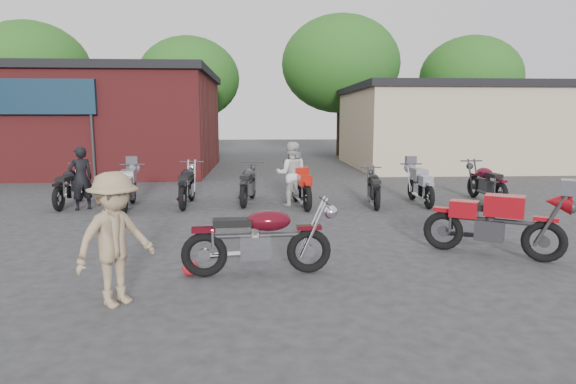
{
  "coord_description": "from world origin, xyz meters",
  "views": [
    {
      "loc": [
        -0.87,
        -7.33,
        2.27
      ],
      "look_at": [
        -0.35,
        1.55,
        0.9
      ],
      "focal_mm": 30.0,
      "sensor_mm": 36.0,
      "label": 1
    }
  ],
  "objects": [
    {
      "name": "row_bike_4",
      "position": [
        0.19,
        4.98,
        0.61
      ],
      "size": [
        0.92,
        2.17,
        1.22
      ],
      "primitive_type": null,
      "rotation": [
        0.0,
        0.0,
        1.68
      ],
      "color": "#AC190E",
      "rests_on": "ground"
    },
    {
      "name": "row_bike_7",
      "position": [
        5.31,
        5.37,
        0.59
      ],
      "size": [
        0.74,
        2.05,
        1.18
      ],
      "primitive_type": null,
      "rotation": [
        0.0,
        0.0,
        1.61
      ],
      "color": "#4F091C",
      "rests_on": "ground"
    },
    {
      "name": "sportbike",
      "position": [
        2.98,
        0.19,
        0.62
      ],
      "size": [
        2.19,
        1.73,
        1.24
      ],
      "primitive_type": null,
      "rotation": [
        0.0,
        0.0,
        -0.56
      ],
      "color": "#A50D17",
      "rests_on": "ground"
    },
    {
      "name": "vintage_motorcycle",
      "position": [
        -0.88,
        -0.55,
        0.61
      ],
      "size": [
        2.14,
        0.84,
        1.22
      ],
      "primitive_type": null,
      "rotation": [
        0.0,
        0.0,
        0.07
      ],
      "color": "#4D0914",
      "rests_on": "ground"
    },
    {
      "name": "person_light",
      "position": [
        -0.06,
        5.03,
        0.83
      ],
      "size": [
        0.85,
        0.69,
        1.67
      ],
      "primitive_type": "imported",
      "rotation": [
        0.0,
        0.0,
        3.07
      ],
      "color": "silver",
      "rests_on": "ground"
    },
    {
      "name": "stucco_building",
      "position": [
        8.5,
        15.0,
        1.75
      ],
      "size": [
        10.0,
        8.0,
        3.5
      ],
      "primitive_type": "cube",
      "color": "tan",
      "rests_on": "ground"
    },
    {
      "name": "tree_0",
      "position": [
        -14.0,
        22.0,
        4.1
      ],
      "size": [
        6.56,
        6.56,
        8.2
      ],
      "primitive_type": null,
      "color": "#1A4913",
      "rests_on": "ground"
    },
    {
      "name": "tree_3",
      "position": [
        12.0,
        22.0,
        3.8
      ],
      "size": [
        6.08,
        6.08,
        7.6
      ],
      "primitive_type": null,
      "color": "#1A4913",
      "rests_on": "ground"
    },
    {
      "name": "person_dark",
      "position": [
        -5.31,
        4.79,
        0.79
      ],
      "size": [
        0.69,
        0.64,
        1.58
      ],
      "primitive_type": "imported",
      "rotation": [
        0.0,
        0.0,
        3.76
      ],
      "color": "black",
      "rests_on": "ground"
    },
    {
      "name": "helmet",
      "position": [
        -1.9,
        -0.52,
        0.11
      ],
      "size": [
        0.28,
        0.28,
        0.22
      ],
      "primitive_type": "ellipsoid",
      "rotation": [
        0.0,
        0.0,
        0.2
      ],
      "color": "#AF121D",
      "rests_on": "ground"
    },
    {
      "name": "row_bike_6",
      "position": [
        3.38,
        5.09,
        0.56
      ],
      "size": [
        0.66,
        1.94,
        1.12
      ],
      "primitive_type": null,
      "rotation": [
        0.0,
        0.0,
        1.56
      ],
      "color": "gray",
      "rests_on": "ground"
    },
    {
      "name": "row_bike_1",
      "position": [
        -4.21,
        4.94,
        0.58
      ],
      "size": [
        0.89,
        2.07,
        1.16
      ],
      "primitive_type": null,
      "rotation": [
        0.0,
        0.0,
        1.69
      ],
      "color": "gray",
      "rests_on": "ground"
    },
    {
      "name": "brick_building",
      "position": [
        -9.0,
        14.0,
        2.0
      ],
      "size": [
        12.0,
        8.0,
        4.0
      ],
      "primitive_type": "cube",
      "color": "maroon",
      "rests_on": "ground"
    },
    {
      "name": "row_bike_0",
      "position": [
        -5.83,
        5.36,
        0.58
      ],
      "size": [
        0.71,
        2.01,
        1.16
      ],
      "primitive_type": null,
      "rotation": [
        0.0,
        0.0,
        1.59
      ],
      "color": "black",
      "rests_on": "ground"
    },
    {
      "name": "tree_1",
      "position": [
        -5.0,
        22.0,
        3.7
      ],
      "size": [
        5.92,
        5.92,
        7.4
      ],
      "primitive_type": null,
      "color": "#1A4913",
      "rests_on": "ground"
    },
    {
      "name": "ground",
      "position": [
        0.0,
        0.0,
        0.0
      ],
      "size": [
        90.0,
        90.0,
        0.0
      ],
      "primitive_type": "plane",
      "color": "#2B2B2D"
    },
    {
      "name": "row_bike_3",
      "position": [
        -1.19,
        5.5,
        0.58
      ],
      "size": [
        0.93,
        2.09,
        1.17
      ],
      "primitive_type": null,
      "rotation": [
        0.0,
        0.0,
        1.44
      ],
      "color": "#252527",
      "rests_on": "ground"
    },
    {
      "name": "row_bike_5",
      "position": [
        2.09,
        4.9,
        0.52
      ],
      "size": [
        0.8,
        1.87,
        1.05
      ],
      "primitive_type": null,
      "rotation": [
        0.0,
        0.0,
        1.46
      ],
      "color": "black",
      "rests_on": "ground"
    },
    {
      "name": "row_bike_2",
      "position": [
        -2.78,
        5.26,
        0.6
      ],
      "size": [
        0.69,
        2.07,
        1.2
      ],
      "primitive_type": null,
      "rotation": [
        0.0,
        0.0,
        1.57
      ],
      "color": "black",
      "rests_on": "ground"
    },
    {
      "name": "tree_2",
      "position": [
        4.0,
        22.0,
        4.4
      ],
      "size": [
        7.04,
        7.04,
        8.8
      ],
      "primitive_type": null,
      "color": "#1A4913",
      "rests_on": "ground"
    },
    {
      "name": "person_tan",
      "position": [
        -2.63,
        -1.57,
        0.82
      ],
      "size": [
        1.15,
        1.2,
        1.64
      ],
      "primitive_type": "imported",
      "rotation": [
        0.0,
        0.0,
        0.88
      ],
      "color": "#977F5D",
      "rests_on": "ground"
    }
  ]
}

